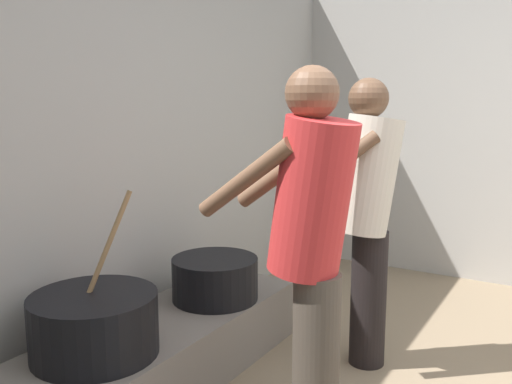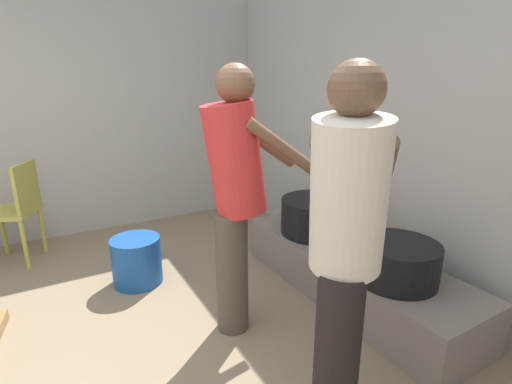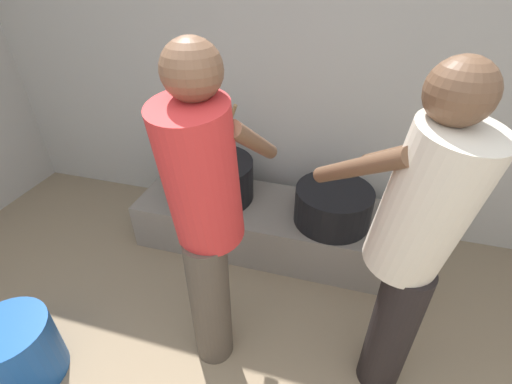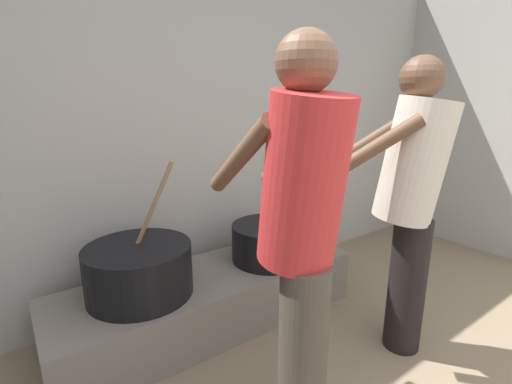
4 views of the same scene
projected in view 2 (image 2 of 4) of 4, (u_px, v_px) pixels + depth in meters
The scene contains 9 objects.
block_enclosure_left at pixel (14, 115), 3.47m from camera, with size 0.20×5.30×2.47m, color #ADA8A0.
block_enclosure_rear at pixel (434, 126), 2.55m from camera, with size 5.35×0.20×2.47m, color #ADA8A0.
hearth_ledge at pixel (350, 273), 2.74m from camera, with size 1.90×0.60×0.34m, color slate.
cooking_pot_main at pixel (317, 216), 3.01m from camera, with size 0.57×0.57×0.74m.
cooking_pot_secondary at pixel (397, 261), 2.28m from camera, with size 0.50×0.50×0.25m.
cook_in_red_shirt at pixel (236, 188), 2.16m from camera, with size 0.38×0.69×1.62m.
cook_in_cream_shirt at pixel (346, 237), 1.50m from camera, with size 0.69×0.70×1.60m.
chair_olive at pixel (16, 208), 3.17m from camera, with size 0.53×0.53×0.88m.
bucket_blue_plastic at pixel (137, 261), 2.90m from camera, with size 0.38×0.38×0.37m, color #194C99.
Camera 2 is at (1.62, 0.20, 1.51)m, focal length 26.01 mm.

